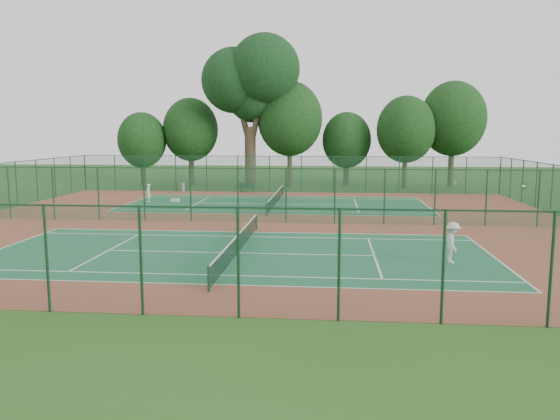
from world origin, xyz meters
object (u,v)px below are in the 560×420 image
at_px(player_near, 453,243).
at_px(kit_bag, 175,200).
at_px(player_far, 148,193).
at_px(big_tree, 251,80).
at_px(bench, 247,187).
at_px(trash_bin, 183,187).

bearing_deg(player_near, kit_bag, 45.79).
distance_m(player_far, big_tree, 17.87).
distance_m(bench, big_tree, 11.72).
height_order(player_far, bench, player_far).
bearing_deg(player_far, bench, 137.92).
xyz_separation_m(bench, big_tree, (-0.23, 5.02, 10.59)).
xyz_separation_m(trash_bin, big_tree, (6.05, 5.04, 10.61)).
relative_size(trash_bin, kit_bag, 1.25).
xyz_separation_m(player_far, big_tree, (6.77, 12.94, 10.31)).
relative_size(bench, kit_bag, 2.07).
relative_size(player_far, kit_bag, 2.06).
bearing_deg(player_far, player_near, 45.55).
bearing_deg(player_near, big_tree, 25.89).
xyz_separation_m(player_far, kit_bag, (2.17, 0.24, -0.62)).
bearing_deg(kit_bag, bench, 73.38).
bearing_deg(kit_bag, player_far, -158.11).
bearing_deg(player_far, kit_bag, 95.70).
relative_size(player_far, trash_bin, 1.65).
relative_size(player_near, player_far, 1.22).
height_order(kit_bag, big_tree, big_tree).
xyz_separation_m(player_near, bench, (-13.36, 27.47, -0.44)).
height_order(player_near, kit_bag, player_near).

